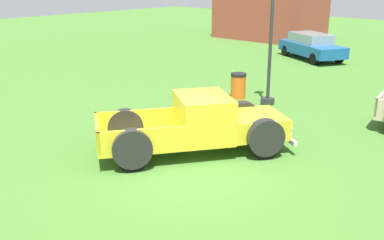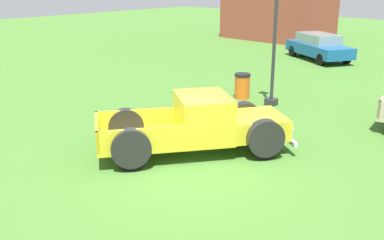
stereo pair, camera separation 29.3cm
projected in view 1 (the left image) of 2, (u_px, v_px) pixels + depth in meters
name	position (u px, v px, depth m)	size (l,w,h in m)	color
ground_plane	(186.00, 167.00, 11.18)	(80.00, 80.00, 0.00)	#477A2D
pickup_truck_foreground	(205.00, 125.00, 11.93)	(4.26, 5.14, 1.53)	yellow
sedan_distant_a	(311.00, 46.00, 24.88)	(4.52, 3.50, 1.41)	#195699
lamp_post_near	(271.00, 39.00, 15.73)	(0.36, 0.36, 4.47)	#2D2D33
trash_can	(238.00, 86.00, 17.20)	(0.59, 0.59, 0.95)	orange
brick_pavilion	(269.00, 11.00, 32.44)	(7.13, 4.26, 3.86)	brown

